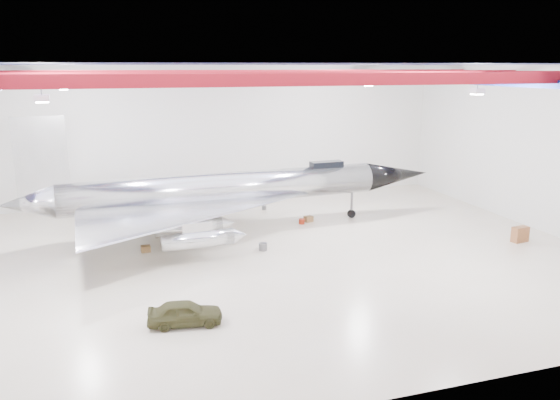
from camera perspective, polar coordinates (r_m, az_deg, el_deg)
name	(u,v)px	position (r m, az deg, el deg)	size (l,w,h in m)	color
floor	(254,257)	(32.24, -2.75, -5.97)	(40.00, 40.00, 0.00)	beige
wall_back	(207,134)	(45.34, -7.68, 6.85)	(40.00, 40.00, 0.00)	silver
wall_right	(542,149)	(40.66, 25.67, 4.82)	(30.00, 30.00, 0.00)	silver
ceiling	(251,64)	(30.34, -3.00, 13.97)	(40.00, 40.00, 0.00)	#0A0F38
ceiling_structure	(252,77)	(30.34, -2.98, 12.69)	(39.50, 29.50, 1.08)	maroon
jet_aircraft	(225,193)	(36.69, -5.79, 0.75)	(29.70, 17.80, 8.10)	silver
jeep	(185,313)	(24.40, -9.90, -11.54)	(1.29, 3.20, 1.09)	#3D3C1E
desk	(520,234)	(38.00, 23.80, -3.30)	(1.08, 0.54, 0.99)	brown
crate_ply	(146,249)	(34.00, -13.86, -4.97)	(0.55, 0.44, 0.39)	olive
toolbox_red	(216,216)	(40.46, -6.72, -1.70)	(0.42, 0.34, 0.30)	maroon
engine_drum	(263,247)	(33.31, -1.79, -4.90)	(0.51, 0.51, 0.45)	#59595B
parts_bin	(308,219)	(39.35, 2.99, -1.98)	(0.58, 0.47, 0.41)	olive
tool_chest	(302,221)	(38.78, 2.27, -2.24)	(0.41, 0.41, 0.37)	maroon
oil_barrel	(189,226)	(38.07, -9.53, -2.69)	(0.62, 0.49, 0.43)	olive
spares_box	(264,208)	(42.58, -1.68, -0.81)	(0.35, 0.35, 0.32)	#59595B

